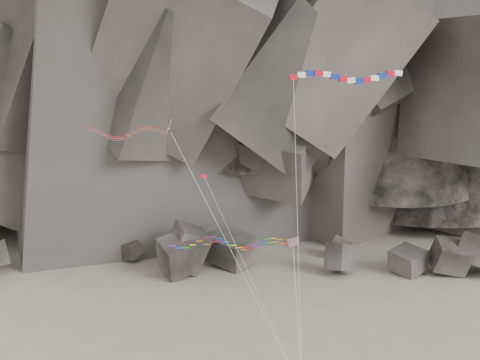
{
  "coord_description": "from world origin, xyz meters",
  "views": [
    {
      "loc": [
        0.08,
        -56.67,
        31.17
      ],
      "look_at": [
        0.26,
        6.0,
        19.25
      ],
      "focal_mm": 45.0,
      "sensor_mm": 36.0,
      "label": 1
    }
  ],
  "objects_px": {
    "delta_kite": "(123,132)",
    "banner_kite": "(346,78)",
    "pennant_kite": "(221,214)",
    "parafoil_kite": "(228,243)"
  },
  "relations": [
    {
      "from": "delta_kite",
      "to": "banner_kite",
      "type": "bearing_deg",
      "value": -5.02
    },
    {
      "from": "parafoil_kite",
      "to": "pennant_kite",
      "type": "xyz_separation_m",
      "value": [
        -0.66,
        -1.31,
        3.24
      ]
    },
    {
      "from": "banner_kite",
      "to": "pennant_kite",
      "type": "height_order",
      "value": "banner_kite"
    },
    {
      "from": "parafoil_kite",
      "to": "banner_kite",
      "type": "bearing_deg",
      "value": -13.12
    },
    {
      "from": "pennant_kite",
      "to": "banner_kite",
      "type": "bearing_deg",
      "value": -4.3
    },
    {
      "from": "banner_kite",
      "to": "pennant_kite",
      "type": "relative_size",
      "value": 1.5
    },
    {
      "from": "parafoil_kite",
      "to": "pennant_kite",
      "type": "height_order",
      "value": "pennant_kite"
    },
    {
      "from": "parafoil_kite",
      "to": "pennant_kite",
      "type": "bearing_deg",
      "value": -139.97
    },
    {
      "from": "delta_kite",
      "to": "parafoil_kite",
      "type": "bearing_deg",
      "value": -13.4
    },
    {
      "from": "parafoil_kite",
      "to": "pennant_kite",
      "type": "relative_size",
      "value": 0.68
    }
  ]
}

